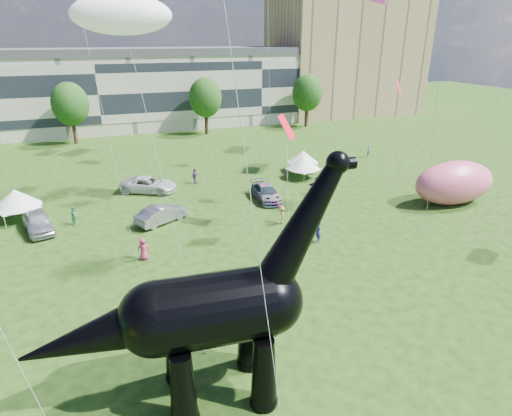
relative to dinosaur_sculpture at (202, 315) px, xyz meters
name	(u,v)px	position (x,y,z in m)	size (l,w,h in m)	color
ground	(307,357)	(5.29, 0.57, -4.24)	(220.00, 220.00, 0.00)	#16330C
terrace_row	(98,94)	(-2.71, 62.57, 1.76)	(78.00, 11.00, 12.00)	beige
apartment_block	(344,57)	(45.29, 65.57, 6.76)	(28.00, 18.00, 22.00)	tan
tree_mid_left	(69,101)	(-6.71, 53.57, 2.06)	(5.20, 5.20, 9.44)	#382314
tree_mid_right	(205,95)	(13.29, 53.57, 2.06)	(5.20, 5.20, 9.44)	#382314
tree_far_right	(307,90)	(31.29, 53.57, 2.06)	(5.20, 5.20, 9.44)	#382314
dinosaur_sculpture	(202,315)	(0.00, 0.00, 0.00)	(13.75, 4.02, 11.22)	black
car_silver	(38,222)	(-8.80, 21.56, -3.40)	(1.97, 4.90, 1.67)	silver
car_grey	(162,214)	(0.99, 19.88, -3.47)	(1.63, 4.66, 1.54)	gray
car_white	(149,185)	(0.90, 28.18, -3.45)	(2.61, 5.66, 1.57)	silver
car_dark	(266,193)	(11.42, 21.92, -3.51)	(2.04, 5.02, 1.46)	#595960
gazebo_near	(303,157)	(18.90, 29.32, -2.48)	(3.96, 3.96, 2.50)	white
gazebo_far	(303,163)	(17.84, 26.97, -2.46)	(4.74, 4.74, 2.53)	white
gazebo_left	(16,198)	(-10.65, 24.88, -2.31)	(5.13, 5.13, 2.75)	white
inflatable_pink	(454,183)	(27.77, 14.99, -2.17)	(8.26, 4.13, 4.13)	#EE5C85
visitors	(164,213)	(1.20, 19.82, -3.36)	(56.01, 20.88, 1.89)	#4E2F69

